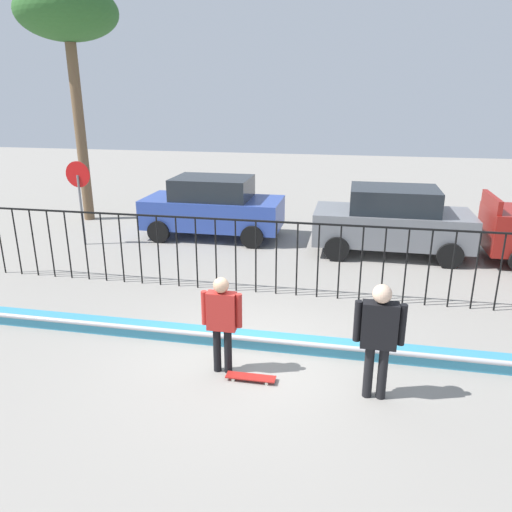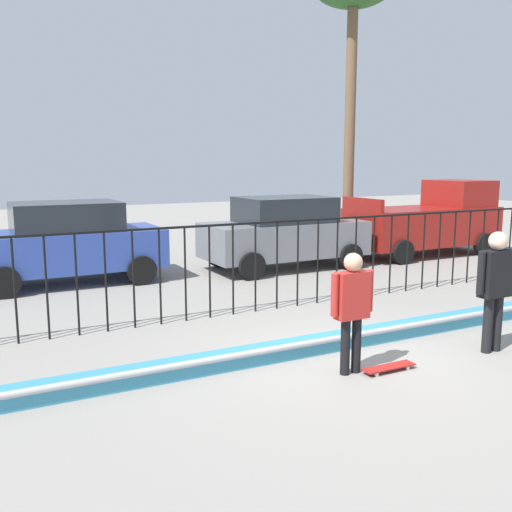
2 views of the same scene
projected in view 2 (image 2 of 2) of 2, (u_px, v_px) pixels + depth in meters
ground_plane at (348, 358)px, 8.29m from camera, size 60.00×60.00×0.00m
bowl_coping_ledge at (331, 342)px, 8.67m from camera, size 11.00×0.41×0.27m
perimeter_fence at (255, 257)px, 10.69m from camera, size 14.04×0.04×1.71m
skateboarder at (352, 302)px, 7.55m from camera, size 0.67×0.25×1.65m
skateboard at (389, 367)px, 7.77m from camera, size 0.80×0.20×0.07m
camera_operator at (495, 280)px, 8.42m from camera, size 0.74×0.28×1.82m
parked_car_blue at (68, 242)px, 13.23m from camera, size 4.30×2.12×1.90m
parked_car_gray at (284, 232)px, 15.08m from camera, size 4.30×2.12×1.90m
pickup_truck at (428, 221)px, 17.30m from camera, size 4.70×2.12×2.24m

